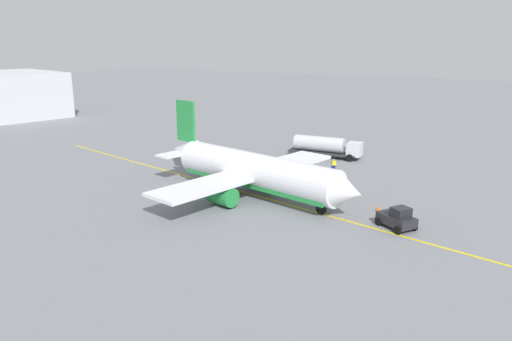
% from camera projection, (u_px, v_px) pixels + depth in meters
% --- Properties ---
extents(ground_plane, '(400.00, 400.00, 0.00)m').
position_uv_depth(ground_plane, '(256.00, 196.00, 56.75)').
color(ground_plane, slate).
extents(airplane, '(28.58, 26.63, 9.96)m').
position_uv_depth(airplane, '(253.00, 172.00, 56.32)').
color(airplane, white).
rests_on(airplane, ground).
extents(fuel_tanker, '(11.29, 3.40, 3.15)m').
position_uv_depth(fuel_tanker, '(326.00, 146.00, 75.08)').
color(fuel_tanker, '#2D2D33').
rests_on(fuel_tanker, ground).
extents(pushback_tug, '(4.11, 3.78, 2.20)m').
position_uv_depth(pushback_tug, '(397.00, 218.00, 46.61)').
color(pushback_tug, '#232328').
rests_on(pushback_tug, ground).
extents(refueling_worker, '(0.63, 0.62, 1.71)m').
position_uv_depth(refueling_worker, '(334.00, 165.00, 67.22)').
color(refueling_worker, navy).
rests_on(refueling_worker, ground).
extents(safety_cone_nose, '(0.57, 0.57, 0.63)m').
position_uv_depth(safety_cone_nose, '(378.00, 209.00, 51.43)').
color(safety_cone_nose, '#F2590F').
rests_on(safety_cone_nose, ground).
extents(distant_hangar, '(27.32, 22.81, 10.26)m').
position_uv_depth(distant_hangar, '(14.00, 94.00, 115.56)').
color(distant_hangar, silver).
rests_on(distant_hangar, ground).
extents(taxi_line_marking, '(81.31, 19.16, 0.01)m').
position_uv_depth(taxi_line_marking, '(256.00, 196.00, 56.75)').
color(taxi_line_marking, yellow).
rests_on(taxi_line_marking, ground).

